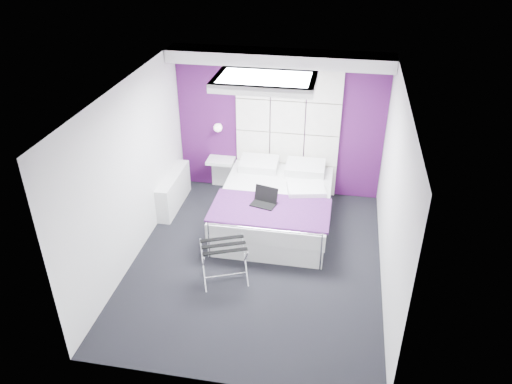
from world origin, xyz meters
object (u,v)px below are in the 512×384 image
Objects in this scene: nightstand at (221,160)px; laptop at (264,200)px; radiator at (174,191)px; luggage_rack at (224,262)px; bed at (275,207)px; wall_lamp at (218,127)px.

nightstand is 1.30× the size of laptop.
luggage_rack is at bearing -53.31° from radiator.
luggage_rack is at bearing -75.35° from nightstand.
bed is (1.80, -0.24, 0.02)m from radiator.
nightstand is at bearing 82.62° from luggage_rack.
radiator is 1.02m from nightstand.
bed is at bearing -7.62° from radiator.
wall_lamp is 0.07× the size of bed.
radiator is (-0.64, -0.76, -0.92)m from wall_lamp.
laptop is (1.02, -1.36, 0.09)m from nightstand.
wall_lamp is 0.12× the size of radiator.
luggage_rack is 1.25m from laptop.
nightstand is 0.80× the size of luggage_rack.
luggage_rack is at bearing -74.96° from wall_lamp.
luggage_rack is (1.32, -1.77, -0.00)m from radiator.
radiator is at bearing 173.68° from laptop.
bed is (1.16, -1.00, -0.90)m from wall_lamp.
nightstand reaches higher than radiator.
wall_lamp is at bearing 49.90° from radiator.
nightstand is 1.70m from laptop.
wall_lamp is 2.78m from luggage_rack.
radiator reaches higher than luggage_rack.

